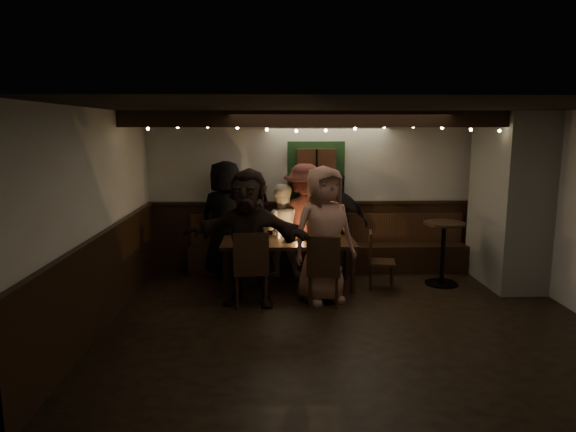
{
  "coord_description": "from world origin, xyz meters",
  "views": [
    {
      "loc": [
        -0.95,
        -6.07,
        2.38
      ],
      "look_at": [
        -0.69,
        1.6,
        1.05
      ],
      "focal_mm": 32.0,
      "sensor_mm": 36.0,
      "label": 1
    }
  ],
  "objects_px": {
    "dining_table": "(288,245)",
    "chair_near_left": "(251,265)",
    "person_f": "(249,237)",
    "person_g": "(323,235)",
    "person_e": "(338,223)",
    "chair_end": "(376,257)",
    "high_top": "(443,245)",
    "person_c": "(281,230)",
    "person_a": "(226,219)",
    "person_b": "(250,222)",
    "chair_near_right": "(324,266)",
    "person_d": "(305,220)"
  },
  "relations": [
    {
      "from": "chair_near_left",
      "to": "chair_near_right",
      "type": "height_order",
      "value": "chair_near_left"
    },
    {
      "from": "person_f",
      "to": "person_g",
      "type": "height_order",
      "value": "person_g"
    },
    {
      "from": "chair_end",
      "to": "person_b",
      "type": "distance_m",
      "value": 2.12
    },
    {
      "from": "person_b",
      "to": "person_g",
      "type": "distance_m",
      "value": 1.76
    },
    {
      "from": "dining_table",
      "to": "person_d",
      "type": "bearing_deg",
      "value": 67.54
    },
    {
      "from": "person_g",
      "to": "person_f",
      "type": "bearing_deg",
      "value": 162.78
    },
    {
      "from": "person_a",
      "to": "person_b",
      "type": "bearing_deg",
      "value": -143.02
    },
    {
      "from": "chair_near_right",
      "to": "person_c",
      "type": "distance_m",
      "value": 1.61
    },
    {
      "from": "chair_near_right",
      "to": "person_a",
      "type": "relative_size",
      "value": 0.52
    },
    {
      "from": "chair_near_left",
      "to": "person_c",
      "type": "distance_m",
      "value": 1.56
    },
    {
      "from": "person_f",
      "to": "person_g",
      "type": "bearing_deg",
      "value": 19.54
    },
    {
      "from": "chair_near_left",
      "to": "person_g",
      "type": "xyz_separation_m",
      "value": [
        0.99,
        0.21,
        0.36
      ]
    },
    {
      "from": "person_d",
      "to": "person_e",
      "type": "bearing_deg",
      "value": -165.18
    },
    {
      "from": "person_g",
      "to": "person_e",
      "type": "bearing_deg",
      "value": 51.94
    },
    {
      "from": "chair_near_left",
      "to": "person_f",
      "type": "bearing_deg",
      "value": 103.81
    },
    {
      "from": "high_top",
      "to": "person_d",
      "type": "distance_m",
      "value": 2.19
    },
    {
      "from": "person_f",
      "to": "chair_near_right",
      "type": "bearing_deg",
      "value": 6.98
    },
    {
      "from": "high_top",
      "to": "person_a",
      "type": "relative_size",
      "value": 0.52
    },
    {
      "from": "person_a",
      "to": "person_f",
      "type": "relative_size",
      "value": 1.0
    },
    {
      "from": "person_g",
      "to": "person_d",
      "type": "bearing_deg",
      "value": 74.24
    },
    {
      "from": "high_top",
      "to": "person_b",
      "type": "distance_m",
      "value": 3.05
    },
    {
      "from": "chair_near_left",
      "to": "person_a",
      "type": "height_order",
      "value": "person_a"
    },
    {
      "from": "chair_near_right",
      "to": "chair_end",
      "type": "height_order",
      "value": "chair_near_right"
    },
    {
      "from": "chair_near_right",
      "to": "person_g",
      "type": "height_order",
      "value": "person_g"
    },
    {
      "from": "chair_end",
      "to": "person_c",
      "type": "bearing_deg",
      "value": 152.67
    },
    {
      "from": "high_top",
      "to": "person_g",
      "type": "relative_size",
      "value": 0.52
    },
    {
      "from": "chair_end",
      "to": "person_c",
      "type": "distance_m",
      "value": 1.61
    },
    {
      "from": "dining_table",
      "to": "chair_near_right",
      "type": "height_order",
      "value": "chair_near_right"
    },
    {
      "from": "high_top",
      "to": "chair_end",
      "type": "bearing_deg",
      "value": -172.54
    },
    {
      "from": "chair_end",
      "to": "person_b",
      "type": "height_order",
      "value": "person_b"
    },
    {
      "from": "person_c",
      "to": "person_e",
      "type": "bearing_deg",
      "value": -170.37
    },
    {
      "from": "chair_near_right",
      "to": "person_b",
      "type": "height_order",
      "value": "person_b"
    },
    {
      "from": "person_e",
      "to": "person_c",
      "type": "bearing_deg",
      "value": 27.34
    },
    {
      "from": "chair_end",
      "to": "chair_near_left",
      "type": "bearing_deg",
      "value": -157.48
    },
    {
      "from": "chair_end",
      "to": "high_top",
      "type": "distance_m",
      "value": 1.06
    },
    {
      "from": "person_b",
      "to": "chair_end",
      "type": "bearing_deg",
      "value": 176.3
    },
    {
      "from": "chair_near_right",
      "to": "person_c",
      "type": "relative_size",
      "value": 0.65
    },
    {
      "from": "high_top",
      "to": "chair_near_left",
      "type": "bearing_deg",
      "value": -162.69
    },
    {
      "from": "dining_table",
      "to": "person_d",
      "type": "xyz_separation_m",
      "value": [
        0.29,
        0.7,
        0.26
      ]
    },
    {
      "from": "chair_near_right",
      "to": "person_e",
      "type": "relative_size",
      "value": 0.59
    },
    {
      "from": "chair_near_left",
      "to": "person_a",
      "type": "bearing_deg",
      "value": 106.66
    },
    {
      "from": "chair_near_left",
      "to": "dining_table",
      "type": "bearing_deg",
      "value": 58.39
    },
    {
      "from": "chair_near_right",
      "to": "person_e",
      "type": "bearing_deg",
      "value": 76.49
    },
    {
      "from": "person_b",
      "to": "person_f",
      "type": "bearing_deg",
      "value": 112.15
    },
    {
      "from": "person_a",
      "to": "dining_table",
      "type": "bearing_deg",
      "value": 167.9
    },
    {
      "from": "person_e",
      "to": "person_g",
      "type": "distance_m",
      "value": 1.46
    },
    {
      "from": "person_a",
      "to": "high_top",
      "type": "bearing_deg",
      "value": -168.78
    },
    {
      "from": "dining_table",
      "to": "person_f",
      "type": "distance_m",
      "value": 0.97
    },
    {
      "from": "chair_near_right",
      "to": "person_d",
      "type": "distance_m",
      "value": 1.62
    },
    {
      "from": "dining_table",
      "to": "chair_near_left",
      "type": "distance_m",
      "value": 1.01
    }
  ]
}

